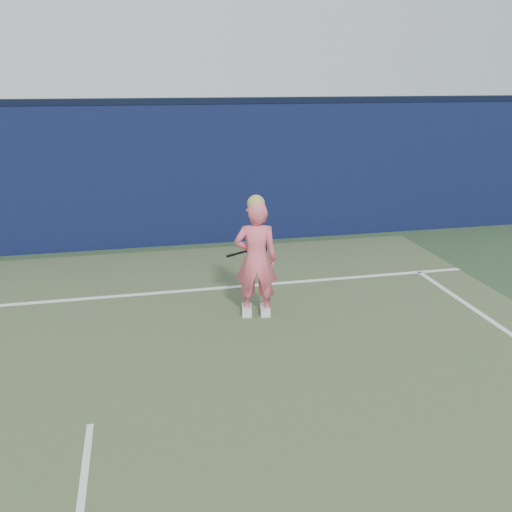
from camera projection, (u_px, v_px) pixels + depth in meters
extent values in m
plane|color=#32472B|center=(81.00, 509.00, 3.87)|extent=(80.00, 80.00, 0.00)
cube|color=#0B1733|center=(106.00, 178.00, 9.51)|extent=(24.00, 0.40, 2.50)
cube|color=black|center=(99.00, 102.00, 9.10)|extent=(24.00, 0.42, 0.10)
imported|color=#FF637A|center=(256.00, 259.00, 6.83)|extent=(0.60, 0.45, 1.50)
sphere|color=tan|center=(256.00, 204.00, 6.61)|extent=(0.22, 0.22, 0.22)
cube|color=white|center=(265.00, 310.00, 7.06)|extent=(0.17, 0.30, 0.10)
cube|color=white|center=(247.00, 310.00, 7.05)|extent=(0.17, 0.30, 0.10)
torus|color=black|center=(257.00, 249.00, 7.24)|extent=(0.30, 0.07, 0.30)
torus|color=gold|center=(257.00, 249.00, 7.24)|extent=(0.25, 0.05, 0.25)
cylinder|color=beige|center=(257.00, 249.00, 7.24)|extent=(0.24, 0.04, 0.24)
cylinder|color=black|center=(240.00, 253.00, 7.28)|extent=(0.27, 0.06, 0.10)
cylinder|color=black|center=(231.00, 255.00, 7.30)|extent=(0.12, 0.05, 0.07)
cube|color=white|center=(105.00, 297.00, 7.58)|extent=(11.00, 0.08, 0.01)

